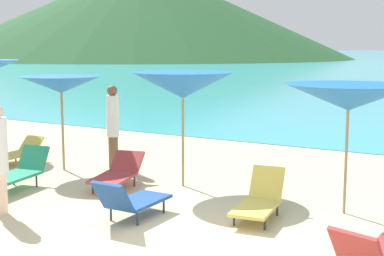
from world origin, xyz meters
TOP-DOWN VIEW (x-y plane):
  - ground_plane at (0.00, 10.00)m, footprint 50.00×100.00m
  - headland_hill at (-73.47, 102.01)m, footprint 97.23×97.23m
  - umbrella_1 at (-4.49, 2.55)m, footprint 1.76×1.76m
  - umbrella_2 at (-1.54, 2.69)m, footprint 2.08×2.08m
  - umbrella_3 at (1.61, 2.50)m, footprint 2.12×2.12m
  - lounge_chair_0 at (-1.13, 0.49)m, footprint 0.60×1.37m
  - lounge_chair_2 at (-2.53, 1.94)m, footprint 0.97×1.55m
  - lounge_chair_3 at (2.63, 0.30)m, footprint 1.00×1.64m
  - lounge_chair_5 at (-5.90, 2.46)m, footprint 0.60×1.50m
  - lounge_chair_8 at (0.53, 1.60)m, footprint 0.73×1.42m
  - lounge_chair_9 at (-4.09, 0.86)m, footprint 0.87×1.65m
  - beachgoer_1 at (-3.71, 3.30)m, footprint 0.28×0.28m

SIDE VIEW (x-z plane):
  - ground_plane at x=0.00m, z-range -0.30..0.00m
  - lounge_chair_5 at x=-5.90m, z-range -0.03..0.53m
  - lounge_chair_3 at x=2.63m, z-range -0.06..0.62m
  - lounge_chair_8 at x=0.53m, z-range -0.07..0.64m
  - lounge_chair_2 at x=-2.53m, z-range 0.00..0.59m
  - lounge_chair_0 at x=-1.13m, z-range -0.04..0.67m
  - lounge_chair_9 at x=-4.09m, z-range -0.04..0.68m
  - beachgoer_1 at x=-3.71m, z-range 0.08..1.90m
  - umbrella_1 at x=-4.49m, z-range 0.83..2.86m
  - umbrella_3 at x=1.61m, z-range 0.83..2.90m
  - umbrella_2 at x=-1.54m, z-range 0.84..3.02m
  - headland_hill at x=-73.47m, z-range 0.00..21.99m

